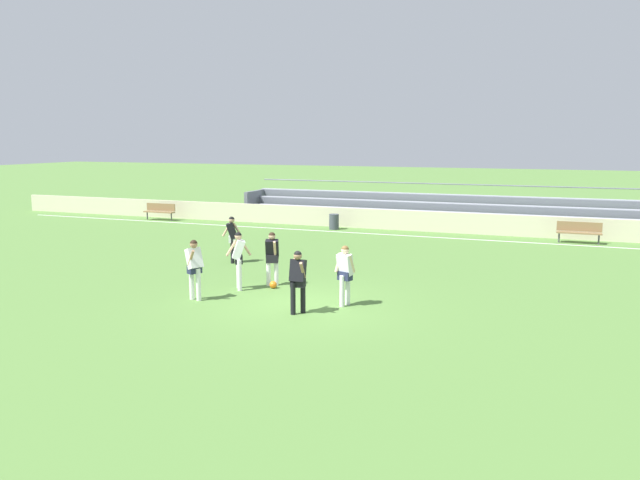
% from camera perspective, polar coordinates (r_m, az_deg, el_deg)
% --- Properties ---
extents(ground_plane, '(160.00, 160.00, 0.00)m').
position_cam_1_polar(ground_plane, '(16.63, -1.70, -6.06)').
color(ground_plane, '#517A38').
extents(field_line_sideline, '(44.00, 0.12, 0.01)m').
position_cam_1_polar(field_line_sideline, '(28.64, 8.23, 0.38)').
color(field_line_sideline, white).
rests_on(field_line_sideline, ground).
extents(sideline_wall, '(48.00, 0.16, 0.97)m').
position_cam_1_polar(sideline_wall, '(30.15, 8.94, 1.73)').
color(sideline_wall, beige).
rests_on(sideline_wall, ground).
extents(bleacher_stand, '(22.20, 2.62, 2.07)m').
position_cam_1_polar(bleacher_stand, '(31.97, 11.99, 2.73)').
color(bleacher_stand, '#9EA3AD').
rests_on(bleacher_stand, ground).
extents(bench_centre_sideline, '(1.80, 0.40, 0.90)m').
position_cam_1_polar(bench_centre_sideline, '(28.51, 22.68, 0.81)').
color(bench_centre_sideline, olive).
rests_on(bench_centre_sideline, ground).
extents(bench_near_wall_gap, '(1.80, 0.40, 0.90)m').
position_cam_1_polar(bench_near_wall_gap, '(34.91, -14.48, 2.67)').
color(bench_near_wall_gap, olive).
rests_on(bench_near_wall_gap, ground).
extents(trash_bin, '(0.48, 0.48, 0.75)m').
position_cam_1_polar(trash_bin, '(30.36, 1.29, 1.69)').
color(trash_bin, '#3D424C').
rests_on(trash_bin, ground).
extents(player_white_pressing_high, '(0.69, 0.53, 1.71)m').
position_cam_1_polar(player_white_pressing_high, '(18.35, -7.47, -1.40)').
color(player_white_pressing_high, white).
rests_on(player_white_pressing_high, ground).
extents(player_dark_wide_right, '(0.48, 0.57, 1.63)m').
position_cam_1_polar(player_dark_wide_right, '(18.73, -4.41, -1.29)').
color(player_dark_wide_right, white).
rests_on(player_dark_wide_right, ground).
extents(player_dark_on_ball, '(0.45, 0.57, 1.63)m').
position_cam_1_polar(player_dark_on_ball, '(15.69, -2.04, -3.38)').
color(player_dark_on_ball, black).
rests_on(player_dark_on_ball, ground).
extents(player_white_dropping_back, '(0.54, 0.41, 1.63)m').
position_cam_1_polar(player_white_dropping_back, '(16.43, 2.31, -2.80)').
color(player_white_dropping_back, white).
rests_on(player_white_dropping_back, ground).
extents(player_dark_wide_left, '(0.61, 0.51, 1.67)m').
position_cam_1_polar(player_dark_wide_left, '(22.34, -8.08, 0.43)').
color(player_dark_wide_left, black).
rests_on(player_dark_wide_left, ground).
extents(player_white_overlapping, '(0.52, 0.61, 1.68)m').
position_cam_1_polar(player_white_overlapping, '(17.33, -11.45, -2.20)').
color(player_white_overlapping, white).
rests_on(player_white_overlapping, ground).
extents(soccer_ball, '(0.22, 0.22, 0.22)m').
position_cam_1_polar(soccer_ball, '(18.55, -4.32, -4.11)').
color(soccer_ball, orange).
rests_on(soccer_ball, ground).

